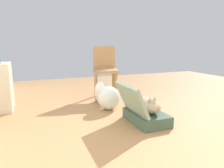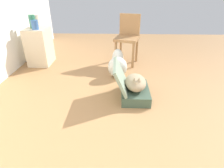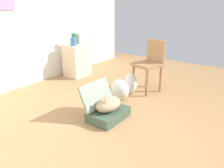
# 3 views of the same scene
# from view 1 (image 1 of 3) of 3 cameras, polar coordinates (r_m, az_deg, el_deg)

# --- Properties ---
(ground_plane) EXTENTS (7.68, 7.68, 0.00)m
(ground_plane) POSITION_cam_1_polar(r_m,az_deg,el_deg) (2.48, 14.30, -11.12)
(ground_plane) COLOR #9E7247
(ground_plane) RESTS_ON ground
(suitcase_base) EXTENTS (0.56, 0.37, 0.13)m
(suitcase_base) POSITION_cam_1_polar(r_m,az_deg,el_deg) (2.50, 9.56, -9.12)
(suitcase_base) COLOR #384C3D
(suitcase_base) RESTS_ON ground
(suitcase_lid) EXTENTS (0.56, 0.19, 0.35)m
(suitcase_lid) POSITION_cam_1_polar(r_m,az_deg,el_deg) (2.33, 5.48, -4.28)
(suitcase_lid) COLOR gray
(suitcase_lid) RESTS_ON suitcase_base
(cat) EXTENTS (0.50, 0.28, 0.21)m
(cat) POSITION_cam_1_polar(r_m,az_deg,el_deg) (2.45, 9.74, -5.72)
(cat) COLOR #998466
(cat) RESTS_ON suitcase_base
(plastic_bag_white) EXTENTS (0.27, 0.31, 0.34)m
(plastic_bag_white) POSITION_cam_1_polar(r_m,az_deg,el_deg) (2.91, -0.92, -3.95)
(plastic_bag_white) COLOR silver
(plastic_bag_white) RESTS_ON ground
(plastic_bag_clear) EXTENTS (0.26, 0.21, 0.37)m
(plastic_bag_clear) POSITION_cam_1_polar(r_m,az_deg,el_deg) (3.20, -3.02, -2.31)
(plastic_bag_clear) COLOR silver
(plastic_bag_clear) RESTS_ON ground
(chair) EXTENTS (0.52, 0.50, 0.89)m
(chair) POSITION_cam_1_polar(r_m,az_deg,el_deg) (3.52, -2.02, 4.18)
(chair) COLOR olive
(chair) RESTS_ON ground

